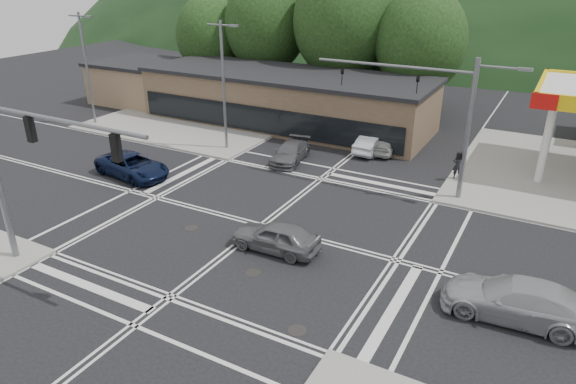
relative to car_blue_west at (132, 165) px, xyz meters
The scene contains 21 objects.
ground 10.88m from the car_blue_west, ahead, with size 120.00×120.00×0.00m, color black.
sidewalk_nw 13.88m from the car_blue_west, 108.08° to the left, with size 16.00×16.00×0.15m, color gray.
commercial_row 15.47m from the car_blue_west, 79.91° to the left, with size 24.00×8.00×4.00m, color brown.
commercial_nw 20.21m from the car_blue_west, 131.23° to the left, with size 8.00×7.00×3.60m, color #846B4F.
hill_north 88.83m from the car_blue_west, 83.08° to the left, with size 252.00×126.00×140.00m, color black.
tree_n_a 23.32m from the car_blue_west, 98.46° to the left, with size 8.00×8.00×11.75m.
tree_n_b 23.74m from the car_blue_west, 78.04° to the left, with size 9.00×9.00×12.98m.
tree_n_c 25.73m from the car_blue_west, 62.19° to the left, with size 7.60×7.60×10.87m.
tree_n_d 23.69m from the car_blue_west, 113.71° to the left, with size 6.80×6.80×9.76m.
tree_n_e 28.32m from the car_blue_west, 71.62° to the left, with size 8.40×8.40×11.98m.
streetlight_nw 8.68m from the car_blue_west, 72.53° to the left, with size 2.50×0.25×9.00m.
streetlight_w 14.02m from the car_blue_west, 147.44° to the left, with size 2.50×0.25×9.00m.
signal_mast_ne 19.26m from the car_blue_west, 19.87° to the left, with size 11.65×0.30×8.00m.
signal_mast_sw 11.76m from the car_blue_west, 66.73° to the right, with size 9.14×0.28×8.00m.
car_blue_west is the anchor object (origin of this frame).
car_grey_center 13.10m from the car_blue_west, 16.09° to the right, with size 1.72×4.27×1.45m, color slate.
car_silver_east 23.38m from the car_blue_west, ahead, with size 2.25×5.52×1.60m, color #A1A3A8.
car_queue_a 16.53m from the car_blue_west, 44.94° to the left, with size 1.41×4.05×1.33m, color silver.
car_queue_b 17.52m from the car_blue_west, 44.03° to the left, with size 1.59×3.96×1.35m, color #BABAB5.
car_northbound 10.38m from the car_blue_west, 44.02° to the left, with size 1.80×4.42×1.28m, color #56575A.
pedestrian 20.39m from the car_blue_west, 26.78° to the left, with size 0.62×0.41×1.71m, color black.
Camera 1 is at (12.52, -20.01, 12.36)m, focal length 32.00 mm.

